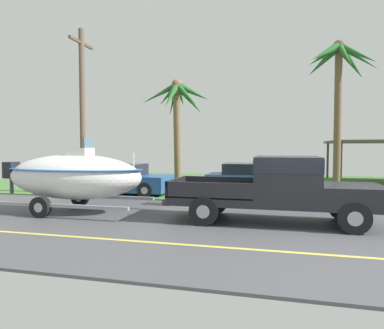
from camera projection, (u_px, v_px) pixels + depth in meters
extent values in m
cube|color=#4C4C51|center=(302.00, 233.00, 8.67)|extent=(36.00, 8.00, 0.06)
cube|color=#477538|center=(289.00, 185.00, 19.31)|extent=(36.00, 14.00, 0.11)
cube|color=#DBCC4C|center=(307.00, 253.00, 6.92)|extent=(34.20, 0.12, 0.01)
cube|color=black|center=(272.00, 200.00, 9.80)|extent=(5.75, 1.97, 0.22)
cube|color=black|center=(351.00, 192.00, 9.27)|extent=(1.61, 1.97, 0.38)
cube|color=black|center=(287.00, 177.00, 9.66)|extent=(1.72, 1.97, 1.14)
cube|color=black|center=(287.00, 165.00, 9.65)|extent=(1.74, 1.99, 0.38)
cube|color=black|center=(214.00, 194.00, 10.20)|extent=(2.41, 1.97, 0.04)
cube|color=black|center=(220.00, 184.00, 11.11)|extent=(2.41, 0.08, 0.45)
cube|color=black|center=(208.00, 191.00, 9.27)|extent=(2.41, 0.08, 0.45)
cube|color=black|center=(177.00, 186.00, 10.48)|extent=(0.08, 1.97, 0.45)
cube|color=#333338|center=(173.00, 199.00, 10.52)|extent=(0.12, 1.77, 0.16)
sphere|color=#B2B2B7|center=(170.00, 197.00, 10.55)|extent=(0.10, 0.10, 0.10)
cylinder|color=black|center=(342.00, 206.00, 10.17)|extent=(0.80, 0.28, 0.80)
cylinder|color=#9E9EA3|center=(342.00, 206.00, 10.17)|extent=(0.36, 0.29, 0.36)
cylinder|color=black|center=(354.00, 218.00, 8.47)|extent=(0.80, 0.28, 0.80)
cylinder|color=#9E9EA3|center=(354.00, 218.00, 8.47)|extent=(0.36, 0.29, 0.36)
cylinder|color=black|center=(216.00, 201.00, 11.09)|extent=(0.80, 0.28, 0.80)
cylinder|color=#9E9EA3|center=(216.00, 201.00, 11.09)|extent=(0.36, 0.29, 0.36)
cylinder|color=black|center=(204.00, 211.00, 9.40)|extent=(0.80, 0.28, 0.80)
cylinder|color=#9E9EA3|center=(204.00, 211.00, 9.40)|extent=(0.36, 0.29, 0.36)
cube|color=gray|center=(156.00, 204.00, 10.67)|extent=(0.90, 0.10, 0.08)
cube|color=gray|center=(91.00, 196.00, 12.35)|extent=(4.78, 0.12, 0.10)
cube|color=gray|center=(55.00, 205.00, 10.39)|extent=(4.78, 0.12, 0.10)
cylinder|color=black|center=(80.00, 197.00, 12.52)|extent=(0.64, 0.22, 0.64)
cylinder|color=#9E9EA3|center=(80.00, 197.00, 12.52)|extent=(0.29, 0.23, 0.29)
cylinder|color=black|center=(41.00, 207.00, 10.46)|extent=(0.64, 0.22, 0.64)
cylinder|color=#9E9EA3|center=(41.00, 207.00, 10.46)|extent=(0.29, 0.23, 0.29)
ellipsoid|color=white|center=(74.00, 177.00, 11.33)|extent=(4.69, 2.02, 1.47)
ellipsoid|color=#1E4CA5|center=(74.00, 169.00, 11.32)|extent=(4.78, 2.06, 0.12)
cube|color=silver|center=(80.00, 158.00, 11.24)|extent=(0.70, 0.60, 0.65)
cube|color=slate|center=(88.00, 143.00, 11.15)|extent=(0.06, 0.56, 0.36)
cube|color=black|center=(11.00, 170.00, 11.93)|extent=(0.36, 0.44, 0.56)
cylinder|color=#4C4C51|center=(11.00, 182.00, 11.95)|extent=(0.12, 0.12, 0.81)
cylinder|color=silver|center=(134.00, 161.00, 10.78)|extent=(0.04, 0.04, 0.50)
cube|color=#234C89|center=(257.00, 182.00, 16.16)|extent=(4.59, 1.84, 0.70)
cube|color=black|center=(252.00, 169.00, 16.18)|extent=(2.57, 1.69, 0.50)
cylinder|color=black|center=(291.00, 185.00, 16.59)|extent=(0.66, 0.22, 0.66)
cylinder|color=#9E9EA3|center=(291.00, 185.00, 16.59)|extent=(0.30, 0.23, 0.30)
cylinder|color=black|center=(292.00, 189.00, 14.98)|extent=(0.66, 0.22, 0.66)
cylinder|color=#9E9EA3|center=(292.00, 189.00, 14.98)|extent=(0.30, 0.23, 0.30)
cylinder|color=black|center=(226.00, 183.00, 17.35)|extent=(0.66, 0.22, 0.66)
cylinder|color=#9E9EA3|center=(226.00, 183.00, 17.35)|extent=(0.30, 0.23, 0.30)
cylinder|color=black|center=(221.00, 187.00, 15.75)|extent=(0.66, 0.22, 0.66)
cylinder|color=#9E9EA3|center=(221.00, 187.00, 15.75)|extent=(0.30, 0.23, 0.30)
cube|color=#234C89|center=(120.00, 183.00, 15.67)|extent=(4.61, 1.85, 0.70)
cube|color=black|center=(115.00, 169.00, 15.69)|extent=(2.58, 1.71, 0.50)
cylinder|color=black|center=(159.00, 186.00, 16.10)|extent=(0.66, 0.22, 0.66)
cylinder|color=#9E9EA3|center=(159.00, 186.00, 16.10)|extent=(0.30, 0.23, 0.30)
cylinder|color=black|center=(145.00, 190.00, 14.48)|extent=(0.66, 0.22, 0.66)
cylinder|color=#9E9EA3|center=(145.00, 190.00, 14.48)|extent=(0.30, 0.23, 0.30)
cylinder|color=black|center=(98.00, 184.00, 16.87)|extent=(0.66, 0.22, 0.66)
cylinder|color=#9E9EA3|center=(98.00, 184.00, 16.87)|extent=(0.30, 0.23, 0.30)
cylinder|color=black|center=(79.00, 188.00, 15.25)|extent=(0.66, 0.22, 0.66)
cylinder|color=#9E9EA3|center=(79.00, 188.00, 15.25)|extent=(0.30, 0.23, 0.30)
cylinder|color=#4C4238|center=(328.00, 161.00, 23.30)|extent=(0.14, 0.14, 2.39)
cylinder|color=#4C4238|center=(341.00, 165.00, 18.30)|extent=(0.14, 0.14, 2.39)
cylinder|color=brown|center=(177.00, 136.00, 18.44)|extent=(0.37, 0.66, 5.46)
cone|color=#286028|center=(193.00, 92.00, 18.11)|extent=(1.91, 0.44, 1.26)
cone|color=#286028|center=(189.00, 99.00, 18.74)|extent=(1.57, 1.61, 1.74)
cone|color=#286028|center=(180.00, 95.00, 19.11)|extent=(0.50, 1.83, 1.25)
cone|color=#286028|center=(173.00, 101.00, 18.90)|extent=(1.10, 1.32, 1.70)
cone|color=#286028|center=(159.00, 94.00, 18.40)|extent=(2.06, 0.67, 1.25)
cone|color=#286028|center=(168.00, 95.00, 17.96)|extent=(1.01, 1.27, 1.38)
cone|color=#286028|center=(171.00, 96.00, 17.64)|extent=(0.64, 1.81, 1.66)
cone|color=#286028|center=(186.00, 95.00, 17.73)|extent=(1.65, 1.34, 1.49)
sphere|color=brown|center=(177.00, 85.00, 18.30)|extent=(0.59, 0.59, 0.59)
cylinder|color=brown|center=(338.00, 121.00, 15.34)|extent=(0.32, 0.38, 6.61)
cone|color=#286028|center=(358.00, 57.00, 14.88)|extent=(1.73, 0.61, 1.39)
cone|color=#286028|center=(351.00, 62.00, 15.67)|extent=(1.71, 1.73, 1.58)
cone|color=#286028|center=(339.00, 62.00, 15.65)|extent=(0.53, 1.29, 1.40)
cone|color=#286028|center=(323.00, 61.00, 16.01)|extent=(1.59, 1.78, 1.33)
cone|color=#286028|center=(324.00, 56.00, 15.30)|extent=(1.48, 0.45, 1.09)
cone|color=#286028|center=(326.00, 53.00, 14.78)|extent=(1.66, 1.61, 1.20)
cone|color=#286028|center=(345.00, 55.00, 14.34)|extent=(0.56, 1.95, 1.51)
cone|color=#286028|center=(357.00, 54.00, 14.51)|extent=(1.63, 1.46, 1.34)
sphere|color=brown|center=(339.00, 46.00, 15.18)|extent=(0.51, 0.51, 0.51)
cylinder|color=brown|center=(82.00, 113.00, 15.27)|extent=(0.24, 0.24, 7.31)
cube|color=brown|center=(81.00, 43.00, 15.12)|extent=(0.10, 1.80, 0.12)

